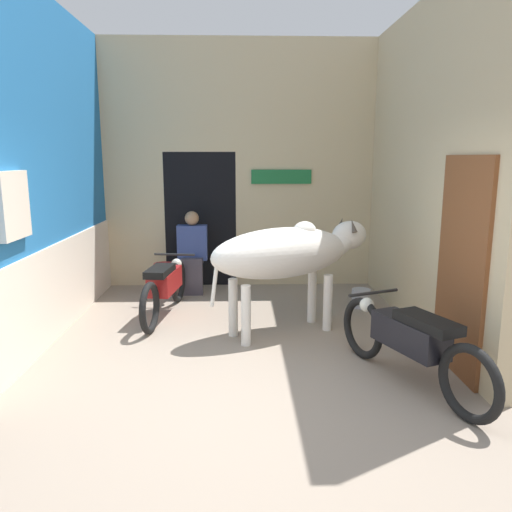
% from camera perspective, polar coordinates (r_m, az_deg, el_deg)
% --- Properties ---
extents(ground_plane, '(30.00, 30.00, 0.00)m').
position_cam_1_polar(ground_plane, '(4.35, -1.95, -17.32)').
color(ground_plane, gray).
extents(wall_left_shopfront, '(0.25, 4.23, 3.89)m').
position_cam_1_polar(wall_left_shopfront, '(6.34, -22.86, 8.57)').
color(wall_left_shopfront, '#236BAD').
rests_on(wall_left_shopfront, ground_plane).
extents(wall_back_with_doorway, '(4.29, 0.93, 3.89)m').
position_cam_1_polar(wall_back_with_doorway, '(8.33, -3.57, 8.05)').
color(wall_back_with_doorway, '#C6B289').
rests_on(wall_back_with_doorway, ground_plane).
extents(wall_right_with_door, '(0.22, 4.23, 3.89)m').
position_cam_1_polar(wall_right_with_door, '(6.29, 19.03, 9.12)').
color(wall_right_with_door, '#C6B289').
rests_on(wall_right_with_door, ground_plane).
extents(cow, '(2.10, 1.33, 1.35)m').
position_cam_1_polar(cow, '(5.89, 3.76, 0.33)').
color(cow, silver).
rests_on(cow, ground_plane).
extents(motorcycle_near, '(0.91, 1.95, 0.76)m').
position_cam_1_polar(motorcycle_near, '(4.83, 17.14, -9.18)').
color(motorcycle_near, black).
rests_on(motorcycle_near, ground_plane).
extents(motorcycle_far, '(0.58, 1.97, 0.75)m').
position_cam_1_polar(motorcycle_far, '(6.70, -10.37, -3.26)').
color(motorcycle_far, black).
rests_on(motorcycle_far, ground_plane).
extents(shopkeeper_seated, '(0.46, 0.34, 1.27)m').
position_cam_1_polar(shopkeeper_seated, '(7.74, -7.29, 0.62)').
color(shopkeeper_seated, '#3D3842').
rests_on(shopkeeper_seated, ground_plane).
extents(plastic_stool, '(0.32, 0.32, 0.47)m').
position_cam_1_polar(plastic_stool, '(7.91, -10.43, -2.37)').
color(plastic_stool, red).
rests_on(plastic_stool, ground_plane).
extents(bucket, '(0.26, 0.26, 0.26)m').
position_cam_1_polar(bucket, '(7.21, 11.89, -4.73)').
color(bucket, '#A8A8B2').
rests_on(bucket, ground_plane).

